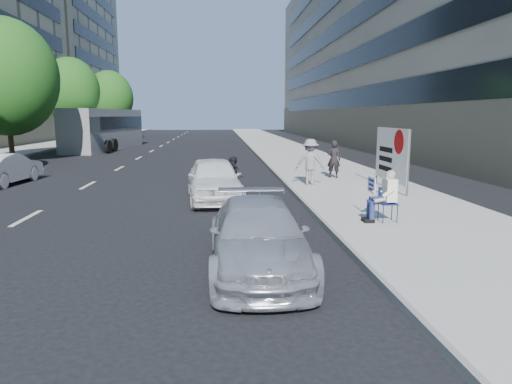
{
  "coord_description": "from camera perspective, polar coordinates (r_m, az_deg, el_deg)",
  "views": [
    {
      "loc": [
        -1.19,
        -10.74,
        2.8
      ],
      "look_at": [
        -0.24,
        0.95,
        0.82
      ],
      "focal_mm": 32.0,
      "sensor_mm": 36.0,
      "label": 1
    }
  ],
  "objects": [
    {
      "name": "protest_banner",
      "position": [
        17.15,
        16.57,
        4.49
      ],
      "size": [
        0.08,
        3.06,
        2.2
      ],
      "color": "#4C4C4C",
      "rests_on": "near_sidewalk"
    },
    {
      "name": "white_sedan_near",
      "position": [
        15.13,
        -5.28,
        1.61
      ],
      "size": [
        2.05,
        4.34,
        1.43
      ],
      "primitive_type": "imported",
      "rotation": [
        0.0,
        0.0,
        0.09
      ],
      "color": "white",
      "rests_on": "ground"
    },
    {
      "name": "ground",
      "position": [
        11.17,
        1.62,
        -4.96
      ],
      "size": [
        160.0,
        160.0,
        0.0
      ],
      "primitive_type": "plane",
      "color": "black",
      "rests_on": "ground"
    },
    {
      "name": "pedestrian_woman",
      "position": [
        19.81,
        9.69,
        4.07
      ],
      "size": [
        0.69,
        0.6,
        1.6
      ],
      "primitive_type": "imported",
      "rotation": [
        0.0,
        0.0,
        2.7
      ],
      "color": "black",
      "rests_on": "near_sidewalk"
    },
    {
      "name": "jogger",
      "position": [
        17.65,
        6.79,
        3.75
      ],
      "size": [
        1.26,
        0.92,
        1.76
      ],
      "primitive_type": "imported",
      "rotation": [
        0.0,
        0.0,
        2.89
      ],
      "color": "gray",
      "rests_on": "near_sidewalk"
    },
    {
      "name": "parked_sedan",
      "position": [
        8.36,
        0.24,
        -5.53
      ],
      "size": [
        1.77,
        4.3,
        1.25
      ],
      "primitive_type": "imported",
      "rotation": [
        0.0,
        0.0,
        -0.0
      ],
      "color": "#B6B9BE",
      "rests_on": "ground"
    },
    {
      "name": "far_bldg_north",
      "position": [
        79.04,
        -27.21,
        16.69
      ],
      "size": [
        22.0,
        28.0,
        28.0
      ],
      "primitive_type": "cube",
      "color": "tan",
      "rests_on": "ground"
    },
    {
      "name": "bus",
      "position": [
        40.19,
        -18.35,
        7.42
      ],
      "size": [
        4.16,
        12.33,
        3.3
      ],
      "rotation": [
        0.0,
        0.0,
        -0.14
      ],
      "color": "gray",
      "rests_on": "ground"
    },
    {
      "name": "near_sidewalk",
      "position": [
        31.3,
        4.92,
        4.54
      ],
      "size": [
        5.0,
        120.0,
        0.15
      ],
      "primitive_type": "cube",
      "color": "#ACAAA1",
      "rests_on": "ground"
    },
    {
      "name": "white_sedan_mid",
      "position": [
        21.31,
        -28.93,
        2.57
      ],
      "size": [
        1.76,
        4.03,
        1.29
      ],
      "primitive_type": "imported",
      "rotation": [
        0.0,
        0.0,
        3.04
      ],
      "color": "#BDBDBD",
      "rests_on": "ground"
    },
    {
      "name": "tree_far_d",
      "position": [
        42.67,
        -22.18,
        11.68
      ],
      "size": [
        4.8,
        4.8,
        7.65
      ],
      "color": "#382616",
      "rests_on": "ground"
    },
    {
      "name": "tree_far_e",
      "position": [
        56.19,
        -17.86,
        11.13
      ],
      "size": [
        5.4,
        5.4,
        7.89
      ],
      "color": "#382616",
      "rests_on": "ground"
    },
    {
      "name": "motorcycle",
      "position": [
        15.6,
        -2.76,
        1.58
      ],
      "size": [
        0.76,
        2.05,
        1.42
      ],
      "rotation": [
        0.0,
        0.0,
        -0.14
      ],
      "color": "black",
      "rests_on": "ground"
    },
    {
      "name": "seated_protester",
      "position": [
        11.85,
        15.68,
        -0.15
      ],
      "size": [
        0.83,
        1.12,
        1.31
      ],
      "color": "navy",
      "rests_on": "near_sidewalk"
    },
    {
      "name": "near_building",
      "position": [
        47.01,
        19.13,
        17.87
      ],
      "size": [
        14.0,
        70.0,
        20.0
      ],
      "primitive_type": "cube",
      "color": "gray",
      "rests_on": "ground"
    },
    {
      "name": "tree_far_c",
      "position": [
        31.43,
        -28.84,
        12.46
      ],
      "size": [
        6.0,
        6.0,
        8.47
      ],
      "color": "#382616",
      "rests_on": "ground"
    }
  ]
}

